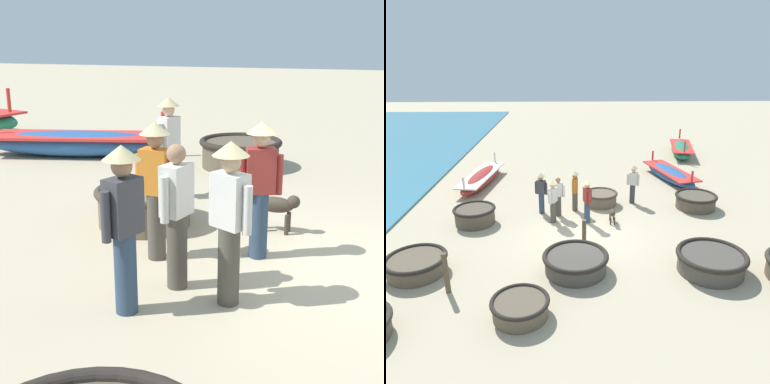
# 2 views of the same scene
# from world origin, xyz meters

# --- Properties ---
(ground_plane) EXTENTS (80.00, 80.00, 0.00)m
(ground_plane) POSITION_xyz_m (0.00, 0.00, 0.00)
(ground_plane) COLOR #BCAD8C
(coracle_beside_post) EXTENTS (1.70, 1.70, 0.59)m
(coracle_beside_post) POSITION_xyz_m (4.66, 2.44, 0.32)
(coracle_beside_post) COLOR brown
(coracle_beside_post) RESTS_ON ground
(coracle_far_right) EXTENTS (1.42, 1.42, 0.54)m
(coracle_far_right) POSITION_xyz_m (0.81, 2.92, 0.29)
(coracle_far_right) COLOR brown
(coracle_far_right) RESTS_ON ground
(long_boat_blue_hull) EXTENTS (2.16, 4.39, 1.01)m
(long_boat_blue_hull) POSITION_xyz_m (4.58, 6.19, 0.30)
(long_boat_blue_hull) COLOR #285693
(long_boat_blue_hull) RESTS_ON ground
(fisherman_standing_right) EXTENTS (0.50, 0.36, 1.67)m
(fisherman_standing_right) POSITION_xyz_m (-1.60, 2.08, 0.96)
(fisherman_standing_right) COLOR #2D425B
(fisherman_standing_right) RESTS_ON ground
(fisherman_with_hat) EXTENTS (0.52, 0.29, 1.57)m
(fisherman_with_hat) POSITION_xyz_m (-0.93, 1.79, 0.84)
(fisherman_with_hat) COLOR #4C473D
(fisherman_with_hat) RESTS_ON ground
(fisherman_hauling) EXTENTS (0.36, 0.48, 1.67)m
(fisherman_hauling) POSITION_xyz_m (-1.11, 1.18, 0.96)
(fisherman_hauling) COLOR #4C473D
(fisherman_hauling) RESTS_ON ground
(fisherman_by_coracle) EXTENTS (0.51, 0.36, 1.67)m
(fisherman_by_coracle) POSITION_xyz_m (2.15, 3.05, 0.96)
(fisherman_by_coracle) COLOR #383842
(fisherman_by_coracle) RESTS_ON ground
(fisherman_crouching) EXTENTS (0.36, 0.51, 1.67)m
(fisherman_crouching) POSITION_xyz_m (0.15, 1.14, 0.96)
(fisherman_crouching) COLOR #2D425B
(fisherman_crouching) RESTS_ON ground
(fisherman_standing_left) EXTENTS (0.36, 0.53, 1.67)m
(fisherman_standing_left) POSITION_xyz_m (-0.28, 2.29, 0.96)
(fisherman_standing_left) COLOR #4C473D
(fisherman_standing_left) RESTS_ON ground
(dog) EXTENTS (0.22, 0.69, 0.55)m
(dog) POSITION_xyz_m (1.09, 1.06, 0.37)
(dog) COLOR #3D3328
(dog) RESTS_ON ground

